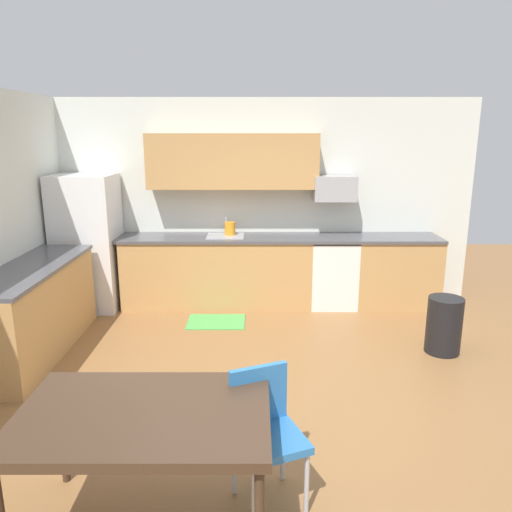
{
  "coord_description": "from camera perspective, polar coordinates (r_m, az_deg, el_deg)",
  "views": [
    {
      "loc": [
        -0.0,
        -3.99,
        2.25
      ],
      "look_at": [
        0.0,
        1.0,
        1.0
      ],
      "focal_mm": 34.48,
      "sensor_mm": 36.0,
      "label": 1
    }
  ],
  "objects": [
    {
      "name": "microwave",
      "position": [
        6.51,
        9.08,
        7.77
      ],
      "size": [
        0.54,
        0.36,
        0.32
      ],
      "primitive_type": "cube",
      "color": "#9EA0A5"
    },
    {
      "name": "cabinet_run_back",
      "position": [
        6.56,
        -4.52,
        -1.9
      ],
      "size": [
        2.47,
        0.6,
        0.9
      ],
      "primitive_type": "cube",
      "color": "tan",
      "rests_on": "ground"
    },
    {
      "name": "trash_bin",
      "position": [
        5.55,
        20.97,
        -7.5
      ],
      "size": [
        0.36,
        0.36,
        0.6
      ],
      "primitive_type": "cylinder",
      "color": "black",
      "rests_on": "ground"
    },
    {
      "name": "oven_range",
      "position": [
        6.62,
        8.85,
        -1.84
      ],
      "size": [
        0.6,
        0.6,
        0.91
      ],
      "color": "white",
      "rests_on": "ground"
    },
    {
      "name": "wall_back",
      "position": [
        6.7,
        -0.01,
        6.35
      ],
      "size": [
        5.8,
        0.1,
        2.7
      ],
      "primitive_type": "cube",
      "color": "silver",
      "rests_on": "ground"
    },
    {
      "name": "chair_near_table",
      "position": [
        3.19,
        1.08,
        -19.07
      ],
      "size": [
        0.52,
        0.52,
        0.85
      ],
      "color": "#2D72B7",
      "rests_on": "ground"
    },
    {
      "name": "refrigerator",
      "position": [
        6.72,
        -18.94,
        1.47
      ],
      "size": [
        0.76,
        0.7,
        1.75
      ],
      "primitive_type": "cube",
      "color": "white",
      "rests_on": "ground"
    },
    {
      "name": "floor_mat",
      "position": [
        6.09,
        -4.64,
        -7.61
      ],
      "size": [
        0.7,
        0.5,
        0.01
      ],
      "primitive_type": "cube",
      "color": "#4CA54C",
      "rests_on": "ground"
    },
    {
      "name": "cabinet_run_back_right",
      "position": [
        6.8,
        15.86,
        -1.83
      ],
      "size": [
        1.08,
        0.6,
        0.9
      ],
      "primitive_type": "cube",
      "color": "tan",
      "rests_on": "ground"
    },
    {
      "name": "sink_basin",
      "position": [
        6.45,
        -3.56,
        1.77
      ],
      "size": [
        0.48,
        0.4,
        0.14
      ],
      "primitive_type": "cube",
      "color": "#A5A8AD",
      "rests_on": "countertop_back"
    },
    {
      "name": "countertop_back",
      "position": [
        6.43,
        -0.01,
        2.13
      ],
      "size": [
        4.8,
        0.64,
        0.04
      ],
      "primitive_type": "cube",
      "color": "#4C4C51",
      "rests_on": "cabinet_run_back"
    },
    {
      "name": "upper_cabinets_back",
      "position": [
        6.44,
        -2.73,
        10.93
      ],
      "size": [
        2.2,
        0.34,
        0.7
      ],
      "primitive_type": "cube",
      "color": "tan"
    },
    {
      "name": "countertop_left",
      "position": [
        5.48,
        -24.84,
        -1.32
      ],
      "size": [
        0.64,
        2.0,
        0.04
      ],
      "primitive_type": "cube",
      "color": "#4C4C51",
      "rests_on": "cabinet_run_left"
    },
    {
      "name": "kettle",
      "position": [
        6.47,
        -3.04,
        3.08
      ],
      "size": [
        0.14,
        0.14,
        0.2
      ],
      "primitive_type": "cylinder",
      "color": "orange",
      "rests_on": "countertop_back"
    },
    {
      "name": "dining_table",
      "position": [
        2.95,
        -12.83,
        -18.13
      ],
      "size": [
        1.4,
        0.9,
        0.76
      ],
      "color": "#422D1E",
      "rests_on": "ground"
    },
    {
      "name": "cabinet_run_left",
      "position": [
        5.61,
        -24.35,
        -5.96
      ],
      "size": [
        0.6,
        2.0,
        0.9
      ],
      "primitive_type": "cube",
      "color": "tan",
      "rests_on": "ground"
    },
    {
      "name": "ground_plane",
      "position": [
        4.58,
        0.01,
        -15.36
      ],
      "size": [
        12.0,
        12.0,
        0.0
      ],
      "primitive_type": "plane",
      "color": "olive"
    },
    {
      "name": "sink_faucet",
      "position": [
        6.59,
        -3.49,
        3.47
      ],
      "size": [
        0.02,
        0.02,
        0.24
      ],
      "primitive_type": "cylinder",
      "color": "#B2B5BA",
      "rests_on": "countertop_back"
    }
  ]
}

